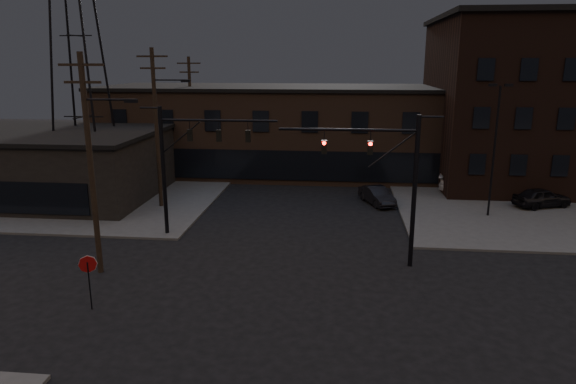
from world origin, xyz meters
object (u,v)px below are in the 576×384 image
object	(u,v)px
stop_sign	(88,270)
car_crossing	(377,196)
traffic_signal_near	(393,175)
traffic_signal_far	(183,157)
parked_car_lot_b	(472,185)
parked_car_lot_a	(542,197)

from	to	relation	value
stop_sign	car_crossing	xyz separation A→B (m)	(13.50, 18.66, -1.18)
traffic_signal_near	traffic_signal_far	world-z (taller)	same
traffic_signal_far	car_crossing	distance (m)	15.60
traffic_signal_far	parked_car_lot_b	xyz separation A→B (m)	(19.99, 12.05, -4.13)
stop_sign	car_crossing	size ratio (longest dim) A/B	0.62
traffic_signal_far	parked_car_lot_b	world-z (taller)	traffic_signal_far
parked_car_lot_a	stop_sign	bearing A→B (deg)	105.88
parked_car_lot_a	car_crossing	xyz separation A→B (m)	(-11.96, 0.06, -0.21)
parked_car_lot_a	traffic_signal_far	bearing A→B (deg)	89.34
stop_sign	parked_car_lot_b	xyz separation A→B (m)	(21.27, 22.04, -0.96)
traffic_signal_far	parked_car_lot_b	size ratio (longest dim) A/B	1.58
traffic_signal_near	traffic_signal_far	bearing A→B (deg)	163.83
stop_sign	parked_car_lot_a	size ratio (longest dim) A/B	0.59
stop_sign	parked_car_lot_b	bearing A→B (deg)	46.02
traffic_signal_far	stop_sign	xyz separation A→B (m)	(-1.28, -9.99, -3.17)
traffic_signal_far	car_crossing	size ratio (longest dim) A/B	1.99
parked_car_lot_a	parked_car_lot_b	distance (m)	5.43
car_crossing	parked_car_lot_a	bearing A→B (deg)	-22.43
parked_car_lot_b	car_crossing	distance (m)	8.47
traffic_signal_near	car_crossing	bearing A→B (deg)	89.33
parked_car_lot_b	parked_car_lot_a	bearing A→B (deg)	-113.16
parked_car_lot_a	car_crossing	size ratio (longest dim) A/B	1.05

